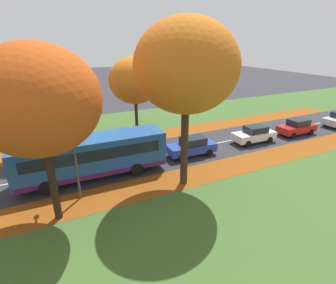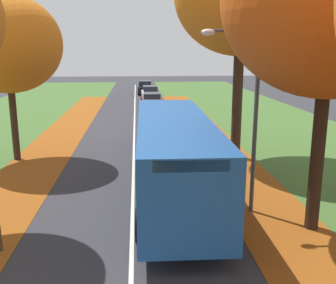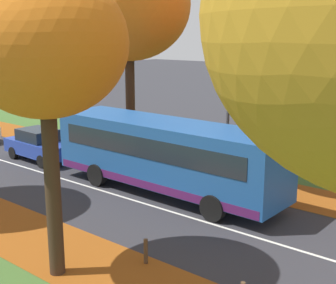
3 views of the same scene
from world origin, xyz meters
name	(u,v)px [view 3 (image 3 of 3)]	position (x,y,z in m)	size (l,w,h in m)	color
leaf_litter_left	(0,223)	(-4.60, 14.00, 0.01)	(2.80, 60.00, 0.00)	#8C4714
grass_verge_right	(141,135)	(9.20, 20.00, 0.00)	(12.00, 90.00, 0.01)	#3D6028
leaf_litter_right	(168,166)	(4.60, 14.00, 0.01)	(2.80, 60.00, 0.00)	#8C4714
road_centre_line	(17,165)	(0.00, 20.00, 0.00)	(0.12, 80.00, 0.01)	silver
tree_left_near	(44,45)	(-5.51, 9.61, 6.15)	(4.17, 4.17, 8.08)	#382619
tree_right_near	(279,28)	(5.48, 8.81, 6.65)	(5.97, 5.97, 9.35)	black
tree_right_mid	(129,5)	(5.14, 17.00, 7.83)	(6.31, 6.31, 10.71)	#382619
bollard_fourth	(146,251)	(-3.56, 8.10, 0.37)	(0.12, 0.12, 0.75)	#4C3823
streetlamp_right	(224,100)	(3.67, 10.21, 3.74)	(1.89, 0.28, 6.00)	#47474C
bus	(165,153)	(1.50, 11.56, 1.70)	(2.79, 10.44, 2.98)	#1E5199
car_blue_lead	(39,145)	(1.33, 19.89, 0.81)	(1.90, 4.26, 1.62)	#233D9E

